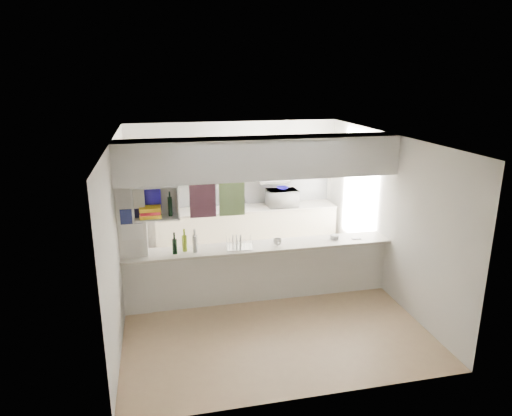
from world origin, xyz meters
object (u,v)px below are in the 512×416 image
object	(u,v)px
microwave	(282,198)
bowl	(282,188)
dish_rack	(239,242)
wine_bottles	(185,244)

from	to	relation	value
microwave	bowl	bearing A→B (deg)	-115.71
dish_rack	wine_bottles	size ratio (longest dim) A/B	1.15
microwave	wine_bottles	size ratio (longest dim) A/B	1.62
microwave	wine_bottles	distance (m)	2.96
microwave	bowl	size ratio (longest dim) A/B	2.57
bowl	dish_rack	size ratio (longest dim) A/B	0.55
microwave	wine_bottles	world-z (taller)	wine_bottles
microwave	dish_rack	distance (m)	2.44
dish_rack	microwave	bearing A→B (deg)	64.76
bowl	wine_bottles	distance (m)	2.99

